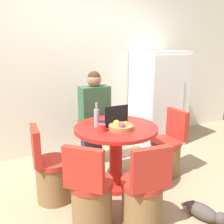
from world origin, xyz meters
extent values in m
plane|color=#9E8466|center=(0.00, 0.00, 0.00)|extent=(12.00, 12.00, 0.00)
cube|color=silver|center=(0.00, 1.52, 1.30)|extent=(7.00, 0.06, 2.60)
cube|color=white|center=(1.39, 1.12, 0.79)|extent=(0.76, 0.70, 1.57)
cube|color=silver|center=(1.39, 0.77, 0.79)|extent=(0.73, 0.01, 1.48)
cylinder|color=gray|center=(1.61, 0.75, 0.87)|extent=(0.02, 0.02, 0.47)
cylinder|color=red|center=(0.05, 0.13, 0.03)|extent=(0.45, 0.45, 0.05)
cylinder|color=red|center=(0.05, 0.13, 0.39)|extent=(0.15, 0.15, 0.68)
cylinder|color=red|center=(0.05, 0.13, 0.75)|extent=(0.97, 0.97, 0.04)
cylinder|color=brown|center=(0.79, 0.12, 0.21)|extent=(0.39, 0.39, 0.43)
cylinder|color=#AD281E|center=(0.79, 0.12, 0.45)|extent=(0.41, 0.41, 0.06)
cube|color=#AD281E|center=(0.95, 0.11, 0.67)|extent=(0.07, 0.37, 0.39)
cylinder|color=brown|center=(-0.48, -0.39, 0.21)|extent=(0.39, 0.39, 0.43)
cylinder|color=#AD281E|center=(-0.48, -0.39, 0.45)|extent=(0.41, 0.41, 0.06)
cube|color=#AD281E|center=(-0.60, -0.51, 0.67)|extent=(0.31, 0.31, 0.39)
cylinder|color=brown|center=(-0.05, -0.61, 0.21)|extent=(0.39, 0.39, 0.43)
cylinder|color=#AD281E|center=(-0.05, -0.61, 0.45)|extent=(0.41, 0.41, 0.06)
cube|color=#AD281E|center=(-0.08, -0.77, 0.67)|extent=(0.37, 0.12, 0.39)
cylinder|color=brown|center=(-0.69, 0.20, 0.21)|extent=(0.39, 0.39, 0.43)
cylinder|color=#AD281E|center=(-0.69, 0.20, 0.45)|extent=(0.41, 0.41, 0.06)
cube|color=#AD281E|center=(-0.85, 0.21, 0.67)|extent=(0.11, 0.37, 0.39)
cube|color=#2D2D38|center=(0.07, 0.93, 0.24)|extent=(0.28, 0.16, 0.48)
cube|color=#2D2D38|center=(0.07, 0.87, 0.55)|extent=(0.32, 0.36, 0.14)
cube|color=#2D5638|center=(0.07, 0.79, 0.88)|extent=(0.40, 0.22, 0.52)
sphere|color=#936B51|center=(0.07, 0.79, 1.23)|extent=(0.20, 0.20, 0.20)
sphere|color=#382314|center=(0.07, 0.79, 1.25)|extent=(0.18, 0.18, 0.18)
cube|color=#141947|center=(0.06, 0.25, 0.78)|extent=(0.29, 0.25, 0.02)
cube|color=black|center=(0.06, 0.12, 0.90)|extent=(0.29, 0.01, 0.23)
cylinder|color=olive|center=(0.05, 0.00, 0.80)|extent=(0.27, 0.27, 0.05)
sphere|color=orange|center=(0.11, 0.00, 0.83)|extent=(0.06, 0.06, 0.06)
sphere|color=gold|center=(0.02, 0.06, 0.83)|extent=(0.08, 0.08, 0.08)
sphere|color=#7A2D5B|center=(0.03, -0.06, 0.83)|extent=(0.07, 0.07, 0.07)
cylinder|color=#B2332D|center=(-0.17, 0.06, 0.81)|extent=(0.10, 0.10, 0.08)
cylinder|color=#9999A3|center=(-0.15, 0.22, 0.87)|extent=(0.06, 0.06, 0.21)
cylinder|color=#9999A3|center=(-0.15, 0.22, 1.02)|extent=(0.03, 0.03, 0.08)
ellipsoid|color=#473D38|center=(0.54, -0.80, 0.08)|extent=(0.25, 0.38, 0.15)
sphere|color=#473D38|center=(0.59, -0.99, 0.10)|extent=(0.12, 0.12, 0.12)
cylinder|color=#473D38|center=(0.49, -0.65, 0.09)|extent=(0.08, 0.16, 0.12)
camera|label=1|loc=(-1.29, -2.42, 1.72)|focal=42.00mm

